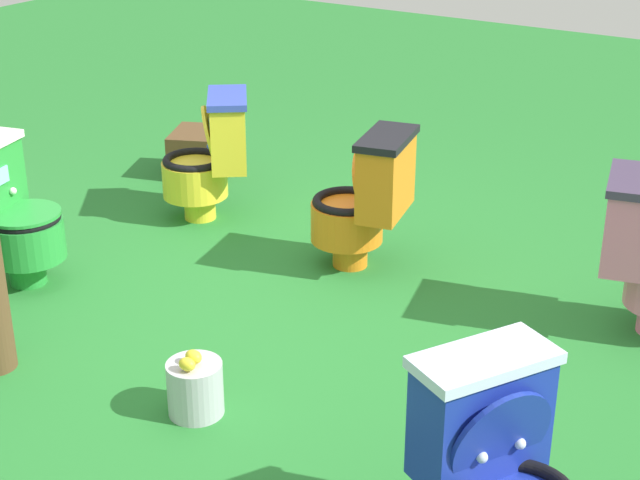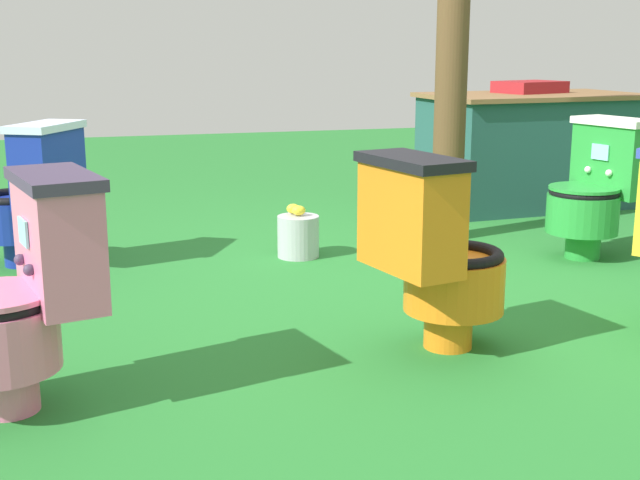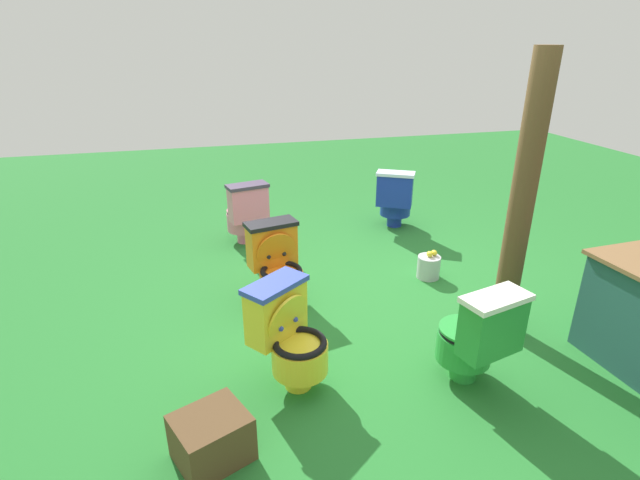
# 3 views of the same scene
# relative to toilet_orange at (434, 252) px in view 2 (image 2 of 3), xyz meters

# --- Properties ---
(ground) EXTENTS (14.00, 14.00, 0.00)m
(ground) POSITION_rel_toilet_orange_xyz_m (0.13, 0.88, -0.37)
(ground) COLOR #26752D
(toilet_orange) EXTENTS (0.57, 0.50, 0.73)m
(toilet_orange) POSITION_rel_toilet_orange_xyz_m (0.00, 0.00, 0.00)
(toilet_orange) COLOR orange
(toilet_orange) RESTS_ON ground
(toilet_green) EXTENTS (0.57, 0.51, 0.73)m
(toilet_green) POSITION_rel_toilet_orange_xyz_m (1.39, 1.07, -0.00)
(toilet_green) COLOR green
(toilet_green) RESTS_ON ground
(toilet_blue) EXTENTS (0.63, 0.59, 0.73)m
(toilet_blue) POSITION_rel_toilet_orange_xyz_m (-1.44, 1.70, 0.00)
(toilet_blue) COLOR #192D9E
(toilet_blue) RESTS_ON ground
(toilet_pink) EXTENTS (0.57, 0.50, 0.73)m
(toilet_pink) POSITION_rel_toilet_orange_xyz_m (-1.39, -0.11, -0.00)
(toilet_pink) COLOR pink
(toilet_pink) RESTS_ON ground
(vendor_table) EXTENTS (1.50, 0.93, 0.85)m
(vendor_table) POSITION_rel_toilet_orange_xyz_m (1.83, 2.49, 0.02)
(vendor_table) COLOR #23514C
(vendor_table) RESTS_ON ground
(wooden_post) EXTENTS (0.18, 0.18, 2.12)m
(wooden_post) POSITION_rel_toilet_orange_xyz_m (0.83, 1.68, 0.69)
(wooden_post) COLOR brown
(wooden_post) RESTS_ON ground
(lemon_bucket) EXTENTS (0.22, 0.22, 0.28)m
(lemon_bucket) POSITION_rel_toilet_orange_xyz_m (-0.11, 1.50, -0.26)
(lemon_bucket) COLOR #B7B7BF
(lemon_bucket) RESTS_ON ground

